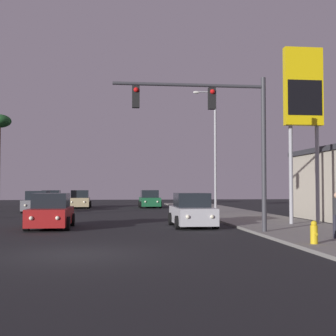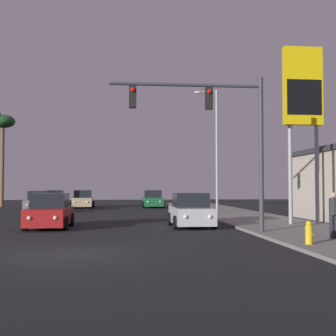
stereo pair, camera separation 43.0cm
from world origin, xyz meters
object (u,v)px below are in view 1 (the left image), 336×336
object	(u,v)px
fire_hydrant	(314,233)
car_red	(51,212)
street_lamp	(214,144)
gas_station_sign	(303,96)
car_grey	(38,203)
traffic_light_mast	(222,122)
car_green	(150,200)
car_silver	(192,211)
car_black	(51,200)
car_tan	(80,200)

from	to	relation	value
fire_hydrant	car_red	bearing A→B (deg)	138.91
street_lamp	gas_station_sign	distance (m)	11.11
car_grey	traffic_light_mast	world-z (taller)	traffic_light_mast
car_green	fire_hydrant	size ratio (longest dim) A/B	5.68
car_silver	fire_hydrant	bearing A→B (deg)	107.36
car_red	car_green	bearing A→B (deg)	-105.89
car_silver	fire_hydrant	xyz separation A→B (m)	(2.63, -8.37, -0.27)
car_silver	traffic_light_mast	distance (m)	5.64
street_lamp	gas_station_sign	bearing A→B (deg)	-77.65
car_red	car_black	bearing A→B (deg)	-82.24
car_red	traffic_light_mast	world-z (taller)	traffic_light_mast
car_black	car_grey	bearing A→B (deg)	87.29
car_black	gas_station_sign	xyz separation A→B (m)	(15.43, -22.07, 5.86)
car_red	street_lamp	world-z (taller)	street_lamp
car_silver	street_lamp	size ratio (longest dim) A/B	0.48
car_grey	traffic_light_mast	size ratio (longest dim) A/B	0.67
car_red	car_silver	size ratio (longest dim) A/B	1.00
car_red	traffic_light_mast	size ratio (longest dim) A/B	0.66
car_tan	car_black	world-z (taller)	same
car_black	car_silver	world-z (taller)	same
gas_station_sign	car_black	bearing A→B (deg)	124.96
car_black	street_lamp	size ratio (longest dim) A/B	0.48
car_silver	traffic_light_mast	bearing A→B (deg)	98.47
car_black	traffic_light_mast	xyz separation A→B (m)	(10.30, -25.79, 3.92)
car_tan	car_silver	world-z (taller)	same
car_black	traffic_light_mast	distance (m)	28.05
car_tan	street_lamp	size ratio (longest dim) A/B	0.48
car_grey	gas_station_sign	bearing A→B (deg)	137.21
car_black	street_lamp	bearing A→B (deg)	137.32
street_lamp	car_red	bearing A→B (deg)	-134.19
car_green	street_lamp	world-z (taller)	street_lamp
car_tan	gas_station_sign	bearing A→B (deg)	118.19
car_red	street_lamp	xyz separation A→B (m)	(10.26, 10.55, 4.36)
car_red	traffic_light_mast	bearing A→B (deg)	152.67
car_green	car_silver	bearing A→B (deg)	90.76
street_lamp	fire_hydrant	world-z (taller)	street_lamp
car_silver	traffic_light_mast	world-z (taller)	traffic_light_mast
gas_station_sign	car_silver	bearing A→B (deg)	177.13
car_black	car_tan	bearing A→B (deg)	-176.66
car_silver	car_grey	bearing A→B (deg)	-56.27
car_red	car_grey	bearing A→B (deg)	-78.34
car_green	street_lamp	bearing A→B (deg)	107.94
traffic_light_mast	gas_station_sign	xyz separation A→B (m)	(5.13, 3.73, 1.94)
street_lamp	gas_station_sign	world-z (taller)	same
car_grey	traffic_light_mast	xyz separation A→B (m)	(10.41, -18.67, 3.92)
car_red	car_black	size ratio (longest dim) A/B	1.00
traffic_light_mast	street_lamp	bearing A→B (deg)	79.14
car_tan	fire_hydrant	xyz separation A→B (m)	(9.69, -30.38, -0.27)
car_tan	gas_station_sign	size ratio (longest dim) A/B	0.48
traffic_light_mast	car_silver	bearing A→B (deg)	98.52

